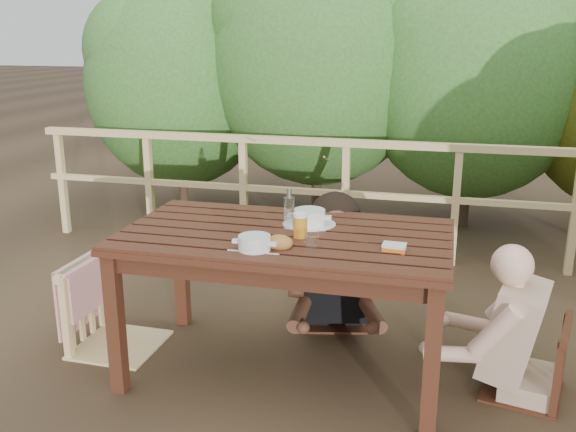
% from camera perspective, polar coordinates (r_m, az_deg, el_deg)
% --- Properties ---
extents(ground, '(60.00, 60.00, 0.00)m').
position_cam_1_polar(ground, '(3.73, -0.20, -13.60)').
color(ground, '#4B3824').
rests_on(ground, ground).
extents(table, '(1.75, 0.98, 0.81)m').
position_cam_1_polar(table, '(3.55, -0.20, -7.92)').
color(table, '#391C10').
rests_on(table, ground).
extents(chair_left, '(0.51, 0.51, 1.01)m').
position_cam_1_polar(chair_left, '(3.92, -15.32, -4.63)').
color(chair_left, '#DCBE7B').
rests_on(chair_left, ground).
extents(chair_far, '(0.55, 0.55, 0.92)m').
position_cam_1_polar(chair_far, '(4.15, 4.01, -3.49)').
color(chair_far, '#391C10').
rests_on(chair_far, ground).
extents(chair_right, '(0.49, 0.49, 0.82)m').
position_cam_1_polar(chair_right, '(3.56, 20.86, -8.88)').
color(chair_right, '#391C10').
rests_on(chair_right, ground).
extents(woman, '(0.70, 0.80, 1.39)m').
position_cam_1_polar(woman, '(4.10, 4.12, -0.28)').
color(woman, black).
rests_on(woman, ground).
extents(diner_right, '(0.76, 0.67, 1.33)m').
position_cam_1_polar(diner_right, '(3.47, 21.77, -5.05)').
color(diner_right, tan).
rests_on(diner_right, ground).
extents(railing, '(5.60, 0.10, 1.01)m').
position_cam_1_polar(railing, '(5.37, 5.16, 1.54)').
color(railing, '#DCBE7B').
rests_on(railing, ground).
extents(hedge_row, '(6.60, 1.60, 3.80)m').
position_cam_1_polar(hedge_row, '(6.35, 11.05, 16.27)').
color(hedge_row, '#366528').
rests_on(hedge_row, ground).
extents(soup_near, '(0.27, 0.27, 0.09)m').
position_cam_1_polar(soup_near, '(3.12, -3.02, -2.55)').
color(soup_near, silver).
rests_on(soup_near, table).
extents(soup_far, '(0.30, 0.30, 0.10)m').
position_cam_1_polar(soup_far, '(3.54, 1.92, -0.19)').
color(soup_far, white).
rests_on(soup_far, table).
extents(bread_roll, '(0.14, 0.10, 0.08)m').
position_cam_1_polar(bread_roll, '(3.16, -0.78, -2.40)').
color(bread_roll, '#B16C2F').
rests_on(bread_roll, table).
extents(beer_glass, '(0.08, 0.08, 0.15)m').
position_cam_1_polar(beer_glass, '(3.30, 1.12, -0.97)').
color(beer_glass, orange).
rests_on(beer_glass, table).
extents(bottle, '(0.06, 0.06, 0.24)m').
position_cam_1_polar(bottle, '(3.42, 0.10, 0.48)').
color(bottle, white).
rests_on(bottle, table).
extents(tumbler, '(0.07, 0.07, 0.08)m').
position_cam_1_polar(tumbler, '(3.16, 2.12, -2.39)').
color(tumbler, white).
rests_on(tumbler, table).
extents(butter_tub, '(0.12, 0.09, 0.05)m').
position_cam_1_polar(butter_tub, '(3.16, 9.50, -2.91)').
color(butter_tub, white).
rests_on(butter_tub, table).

